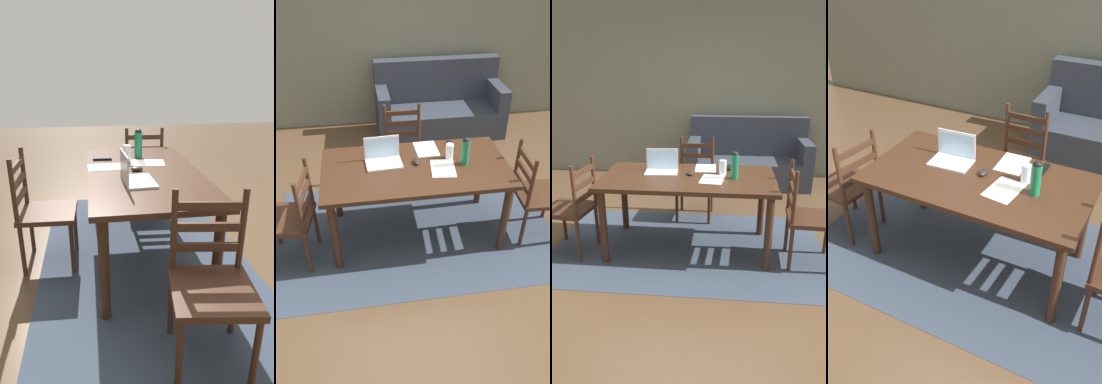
% 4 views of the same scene
% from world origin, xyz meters
% --- Properties ---
extents(ground_plane, '(14.00, 14.00, 0.00)m').
position_xyz_m(ground_plane, '(0.00, 0.00, 0.00)').
color(ground_plane, brown).
extents(area_rug, '(2.76, 1.72, 0.01)m').
position_xyz_m(area_rug, '(0.00, 0.00, 0.00)').
color(area_rug, '#333D4C').
rests_on(area_rug, ground).
extents(wall_back, '(8.00, 0.12, 2.70)m').
position_xyz_m(wall_back, '(0.00, 2.68, 1.35)').
color(wall_back, '#6B6D5B').
rests_on(wall_back, ground).
extents(dining_table, '(1.67, 0.90, 0.77)m').
position_xyz_m(dining_table, '(0.00, 0.00, 0.67)').
color(dining_table, '#382114').
rests_on(dining_table, ground).
extents(chair_right_near, '(0.46, 0.46, 0.95)m').
position_xyz_m(chair_right_near, '(1.12, -0.18, 0.46)').
color(chair_right_near, '#3D2316').
rests_on(chair_right_near, ground).
extents(chair_far_head, '(0.46, 0.46, 0.95)m').
position_xyz_m(chair_far_head, '(0.00, 0.82, 0.46)').
color(chair_far_head, '#3D2316').
rests_on(chair_far_head, ground).
extents(chair_left_near, '(0.49, 0.49, 0.95)m').
position_xyz_m(chair_left_near, '(-1.12, -0.18, 0.46)').
color(chair_left_near, '#3D2316').
rests_on(chair_left_near, ground).
extents(couch, '(1.80, 0.80, 1.00)m').
position_xyz_m(couch, '(0.70, 2.20, 0.36)').
color(couch, '#2D333D').
rests_on(couch, ground).
extents(laptop, '(0.33, 0.24, 0.23)m').
position_xyz_m(laptop, '(-0.28, 0.13, 0.82)').
color(laptop, silver).
rests_on(laptop, dining_table).
extents(water_bottle, '(0.07, 0.07, 0.26)m').
position_xyz_m(water_bottle, '(0.44, -0.02, 0.90)').
color(water_bottle, '#197247').
rests_on(water_bottle, dining_table).
extents(drinking_glass, '(0.07, 0.07, 0.14)m').
position_xyz_m(drinking_glass, '(0.33, 0.09, 0.84)').
color(drinking_glass, silver).
rests_on(drinking_glass, dining_table).
extents(computer_mouse, '(0.06, 0.10, 0.03)m').
position_xyz_m(computer_mouse, '(0.02, 0.05, 0.78)').
color(computer_mouse, black).
rests_on(computer_mouse, dining_table).
extents(tv_remote, '(0.05, 0.17, 0.02)m').
position_xyz_m(tv_remote, '(0.39, 0.31, 0.78)').
color(tv_remote, black).
rests_on(tv_remote, dining_table).
extents(paper_stack_left, '(0.22, 0.30, 0.00)m').
position_xyz_m(paper_stack_left, '(0.15, 0.29, 0.77)').
color(paper_stack_left, white).
rests_on(paper_stack_left, dining_table).
extents(paper_stack_right, '(0.24, 0.32, 0.00)m').
position_xyz_m(paper_stack_right, '(0.23, -0.07, 0.77)').
color(paper_stack_right, white).
rests_on(paper_stack_right, dining_table).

